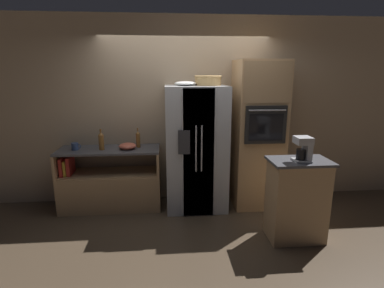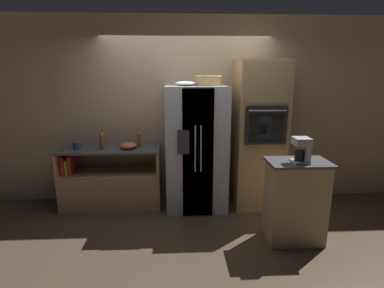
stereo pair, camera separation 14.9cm
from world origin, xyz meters
name	(u,v)px [view 2 (the right image)]	position (x,y,z in m)	size (l,w,h in m)	color
ground_plane	(187,208)	(0.00, 0.00, 0.00)	(20.00, 20.00, 0.00)	#4C3D2D
wall_back	(186,111)	(0.00, 0.46, 1.40)	(12.00, 0.06, 2.80)	tan
counter_left	(112,185)	(-1.14, 0.16, 0.33)	(1.45, 0.55, 0.91)	tan
refrigerator	(196,149)	(0.14, 0.08, 0.90)	(0.87, 0.73, 1.81)	silver
wall_oven	(259,135)	(1.05, 0.11, 1.08)	(0.69, 0.71, 2.16)	tan
island_counter	(295,201)	(1.25, -0.92, 0.50)	(0.70, 0.45, 1.00)	tan
wicker_basket	(208,80)	(0.30, 0.12, 1.88)	(0.39, 0.39, 0.14)	tan
fruit_bowl	(186,83)	(-0.01, 0.09, 1.84)	(0.31, 0.31, 0.06)	white
bottle_tall	(102,140)	(-1.22, 0.12, 1.04)	(0.07, 0.07, 0.30)	brown
bottle_short	(139,139)	(-0.71, 0.22, 1.03)	(0.06, 0.06, 0.29)	brown
mug	(77,145)	(-1.59, 0.14, 0.96)	(0.13, 0.09, 0.10)	#384C7A
mixing_bowl	(128,145)	(-0.85, 0.12, 0.95)	(0.25, 0.25, 0.09)	#DB664C
coffee_maker	(303,149)	(1.26, -0.97, 1.15)	(0.18, 0.18, 0.29)	#B2B2B7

